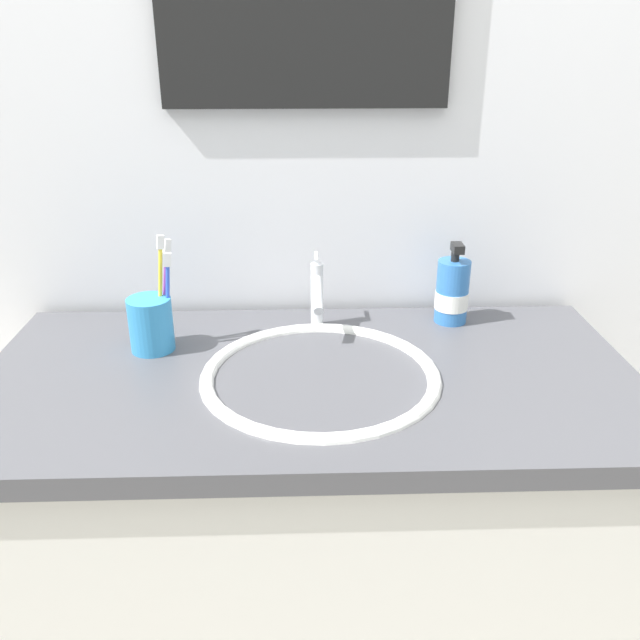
{
  "coord_description": "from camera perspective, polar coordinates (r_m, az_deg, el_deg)",
  "views": [
    {
      "loc": [
        -0.02,
        -0.98,
        1.42
      ],
      "look_at": [
        0.02,
        0.02,
        0.98
      ],
      "focal_mm": 36.94,
      "sensor_mm": 36.0,
      "label": 1
    }
  ],
  "objects": [
    {
      "name": "toothbrush_cup",
      "position": [
        1.21,
        -14.43,
        -0.37
      ],
      "size": [
        0.08,
        0.08,
        0.1
      ],
      "primitive_type": "cylinder",
      "color": "#338CCC",
      "rests_on": "vanity_counter"
    },
    {
      "name": "tiled_wall_back",
      "position": [
        1.32,
        -1.24,
        14.03
      ],
      "size": [
        2.31,
        0.04,
        2.4
      ],
      "primitive_type": "cube",
      "color": "silver",
      "rests_on": "ground"
    },
    {
      "name": "toothbrush_blue",
      "position": [
        1.19,
        -13.05,
        2.22
      ],
      "size": [
        0.03,
        0.01,
        0.17
      ],
      "color": "blue",
      "rests_on": "toothbrush_cup"
    },
    {
      "name": "faucet",
      "position": [
        1.25,
        -0.25,
        2.31
      ],
      "size": [
        0.02,
        0.14,
        0.14
      ],
      "color": "silver",
      "rests_on": "sink_basin"
    },
    {
      "name": "toothbrush_purple",
      "position": [
        1.2,
        -13.28,
        2.9
      ],
      "size": [
        0.03,
        0.03,
        0.19
      ],
      "color": "purple",
      "rests_on": "toothbrush_cup"
    },
    {
      "name": "soap_dispenser",
      "position": [
        1.31,
        11.38,
        2.36
      ],
      "size": [
        0.07,
        0.07,
        0.16
      ],
      "color": "#3372BF",
      "rests_on": "vanity_counter"
    },
    {
      "name": "toothbrush_yellow",
      "position": [
        1.19,
        -13.67,
        3.02
      ],
      "size": [
        0.03,
        0.02,
        0.2
      ],
      "color": "yellow",
      "rests_on": "toothbrush_cup"
    },
    {
      "name": "vanity_counter",
      "position": [
        1.38,
        -0.76,
        -21.05
      ],
      "size": [
        1.11,
        0.56,
        0.89
      ],
      "color": "silver",
      "rests_on": "ground"
    },
    {
      "name": "sink_basin",
      "position": [
        1.12,
        0.05,
        -6.37
      ],
      "size": [
        0.4,
        0.4,
        0.1
      ],
      "color": "white",
      "rests_on": "vanity_counter"
    }
  ]
}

